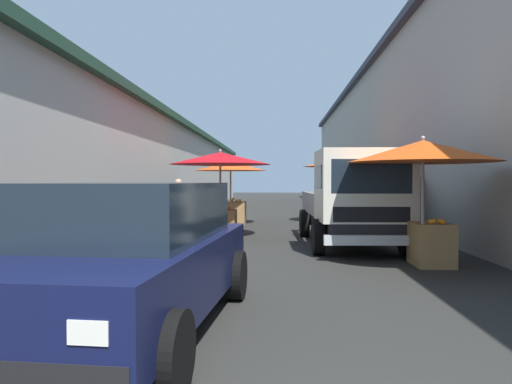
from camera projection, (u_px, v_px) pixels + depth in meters
name	position (u px, v px, depth m)	size (l,w,h in m)	color
ground	(276.00, 228.00, 14.74)	(90.00, 90.00, 0.00)	#282826
building_left_whitewash	(74.00, 166.00, 17.28)	(49.80, 7.50, 3.99)	beige
building_right_concrete	(487.00, 131.00, 16.57)	(49.80, 7.50, 6.47)	#A39E93
fruit_stall_mid_lane	(221.00, 167.00, 12.10)	(2.60, 2.60, 2.28)	#9E9EA3
fruit_stall_far_right	(424.00, 164.00, 8.00)	(2.53, 2.53, 2.24)	#9E9EA3
fruit_stall_far_left	(340.00, 171.00, 16.68)	(2.60, 2.60, 2.36)	#9E9EA3
fruit_stall_near_right	(231.00, 178.00, 15.90)	(2.39, 2.39, 2.21)	#9E9EA3
fruit_stall_near_left	(375.00, 177.00, 13.05)	(2.50, 2.50, 2.09)	#9E9EA3
hatchback_car	(128.00, 255.00, 4.64)	(4.03, 2.17, 1.45)	#0F1438
delivery_truck	(356.00, 201.00, 10.00)	(4.97, 2.09, 2.08)	black
vendor_by_crates	(179.00, 200.00, 14.50)	(0.26, 0.62, 1.54)	#665B4C
parked_scooter	(80.00, 244.00, 7.58)	(1.65, 0.65, 1.14)	black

